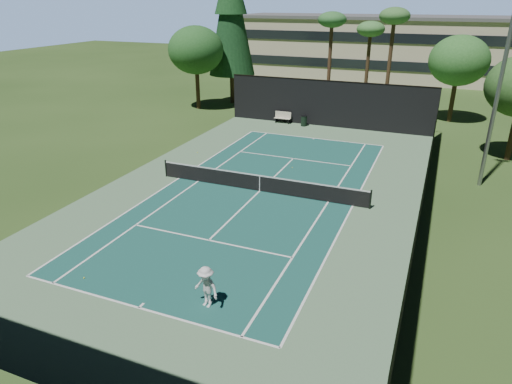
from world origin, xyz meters
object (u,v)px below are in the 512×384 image
tennis_ball_d (197,153)px  trash_bin (304,121)px  tennis_ball_b (224,177)px  tennis_ball_a (84,278)px  park_bench (283,117)px  player (206,287)px  tennis_net (260,183)px  tennis_ball_c (292,168)px

tennis_ball_d → trash_bin: (5.00, 10.36, 0.44)m
tennis_ball_b → trash_bin: size_ratio=0.07×
tennis_ball_a → park_bench: size_ratio=0.05×
player → tennis_ball_a: player is taller
player → tennis_ball_b: bearing=128.1°
park_bench → trash_bin: bearing=-9.0°
park_bench → tennis_ball_d: bearing=-105.2°
tennis_net → tennis_ball_d: (-6.92, 4.97, -0.52)m
player → tennis_net: bearing=116.5°
tennis_ball_a → tennis_ball_b: tennis_ball_a is taller
tennis_ball_a → trash_bin: 26.49m
tennis_ball_b → tennis_ball_c: (3.51, 3.23, -0.00)m
player → park_bench: bearing=118.1°
tennis_ball_c → tennis_ball_a: bearing=-103.4°
tennis_net → park_bench: bearing=104.4°
park_bench → player: bearing=-76.7°
tennis_ball_a → trash_bin: size_ratio=0.08×
player → tennis_ball_c: size_ratio=26.49×
tennis_ball_c → trash_bin: trash_bin is taller
tennis_ball_c → tennis_net: bearing=-96.6°
park_bench → tennis_ball_c: bearing=-67.8°
tennis_ball_c → trash_bin: bearing=102.8°
tennis_ball_a → tennis_ball_c: (3.73, 15.66, -0.01)m
player → tennis_ball_d: player is taller
tennis_ball_a → trash_bin: (1.28, 26.45, 0.44)m
park_bench → trash_bin: 2.12m
tennis_ball_a → tennis_ball_c: 16.10m
tennis_ball_c → park_bench: park_bench is taller
tennis_ball_a → tennis_ball_d: same height
player → trash_bin: bearing=113.8°
player → tennis_ball_b: player is taller
tennis_net → tennis_ball_d: size_ratio=176.90×
player → tennis_ball_a: (-5.44, -0.33, -0.79)m
tennis_ball_a → park_bench: park_bench is taller
tennis_ball_d → tennis_ball_c: bearing=-3.3°
player → trash_bin: size_ratio=1.74×
tennis_ball_a → tennis_ball_b: (0.22, 12.43, -0.00)m
tennis_ball_c → tennis_ball_d: 7.46m
tennis_ball_c → park_bench: (-4.54, 11.12, 0.52)m
tennis_ball_b → park_bench: (-1.03, 14.35, 0.51)m
tennis_ball_b → tennis_ball_d: bearing=137.1°
tennis_net → tennis_ball_a: tennis_net is taller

